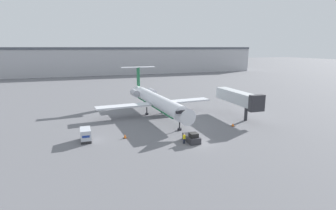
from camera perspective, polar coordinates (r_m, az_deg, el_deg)
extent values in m
plane|color=slate|center=(44.04, 6.43, -8.29)|extent=(600.00, 600.00, 0.00)
cube|color=#B2B2B7|center=(158.30, -12.73, 9.15)|extent=(180.00, 16.00, 14.30)
cube|color=#4C515B|center=(158.07, -12.86, 11.95)|extent=(180.00, 16.80, 1.20)
cylinder|color=silver|center=(60.05, -2.27, 0.78)|extent=(4.80, 25.73, 3.12)
cone|color=silver|center=(47.52, 3.73, -2.39)|extent=(3.27, 2.69, 3.12)
cube|color=black|center=(48.25, 3.21, -1.49)|extent=(2.69, 0.87, 0.44)
cone|color=silver|center=(73.58, -6.27, 2.89)|extent=(3.02, 3.61, 2.80)
cube|color=#19723F|center=(60.27, -2.26, -0.16)|extent=(4.32, 23.16, 0.20)
cube|color=silver|center=(64.37, 3.74, 0.92)|extent=(12.41, 3.77, 0.36)
cube|color=silver|center=(59.23, -9.67, -0.25)|extent=(12.41, 3.77, 0.36)
cylinder|color=#ADADB7|center=(70.69, -3.58, 2.87)|extent=(1.97, 3.54, 1.75)
cylinder|color=#ADADB7|center=(69.31, -7.24, 2.60)|extent=(1.97, 3.54, 1.75)
cube|color=#19723F|center=(73.65, -6.50, 6.16)|extent=(0.39, 2.21, 5.20)
cube|color=silver|center=(73.42, -6.55, 8.18)|extent=(9.45, 2.42, 0.20)
cylinder|color=black|center=(50.14, 2.54, -4.51)|extent=(0.24, 0.24, 1.82)
cylinder|color=black|center=(50.35, 2.53, -5.29)|extent=(0.80, 0.80, 0.40)
cylinder|color=black|center=(61.67, -4.63, -1.29)|extent=(0.24, 0.24, 1.82)
cylinder|color=black|center=(61.84, -4.62, -1.93)|extent=(0.80, 0.80, 0.40)
cylinder|color=black|center=(63.02, -1.13, -0.95)|extent=(0.24, 0.24, 1.82)
cylinder|color=black|center=(63.19, -1.13, -1.58)|extent=(0.80, 0.80, 0.40)
cube|color=#2D2D33|center=(44.57, 5.13, -7.27)|extent=(1.88, 3.68, 1.07)
cube|color=black|center=(43.58, 5.59, -6.52)|extent=(1.32, 1.32, 0.70)
cube|color=black|center=(46.14, 4.23, -6.77)|extent=(1.69, 0.30, 0.64)
cube|color=#232326|center=(46.85, -17.43, -7.22)|extent=(1.68, 3.28, 0.45)
cube|color=#B7BCC6|center=(46.51, -17.51, -5.96)|extent=(1.68, 3.28, 1.71)
cube|color=navy|center=(44.93, -17.44, -6.61)|extent=(1.18, 0.04, 0.36)
cube|color=#232838|center=(43.67, 3.52, -7.85)|extent=(0.32, 0.20, 0.81)
cube|color=yellow|center=(43.42, 3.53, -6.95)|extent=(0.40, 0.24, 0.64)
sphere|color=tan|center=(43.28, 3.54, -6.40)|extent=(0.24, 0.24, 0.24)
cube|color=black|center=(46.72, -9.33, -7.11)|extent=(0.67, 0.67, 0.04)
cone|color=orange|center=(46.60, -9.35, -6.66)|extent=(0.48, 0.48, 0.74)
cube|color=black|center=(54.45, 13.93, -4.47)|extent=(0.72, 0.72, 0.04)
cone|color=orange|center=(54.36, 13.95, -4.14)|extent=(0.51, 0.51, 0.63)
cylinder|color=#2D2D33|center=(58.98, 16.60, -1.74)|extent=(0.70, 0.70, 3.20)
cube|color=#B2B7BC|center=(61.63, 14.58, 1.75)|extent=(2.60, 13.55, 2.60)
cube|color=#2D2D33|center=(55.77, 18.75, 0.38)|extent=(3.20, 1.20, 3.38)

